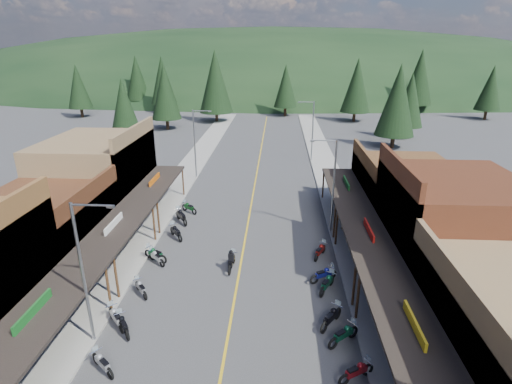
# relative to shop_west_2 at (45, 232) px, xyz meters

# --- Properties ---
(ground) EXTENTS (220.00, 220.00, 0.00)m
(ground) POSITION_rel_shop_west_2_xyz_m (13.75, -1.70, -2.53)
(ground) COLOR #38383A
(ground) RESTS_ON ground
(centerline) EXTENTS (0.15, 90.00, 0.01)m
(centerline) POSITION_rel_shop_west_2_xyz_m (13.75, 18.30, -2.53)
(centerline) COLOR gold
(centerline) RESTS_ON ground
(sidewalk_west) EXTENTS (3.40, 94.00, 0.15)m
(sidewalk_west) POSITION_rel_shop_west_2_xyz_m (5.05, 18.30, -2.46)
(sidewalk_west) COLOR gray
(sidewalk_west) RESTS_ON ground
(sidewalk_east) EXTENTS (3.40, 94.00, 0.15)m
(sidewalk_east) POSITION_rel_shop_west_2_xyz_m (22.45, 18.30, -2.46)
(sidewalk_east) COLOR gray
(sidewalk_east) RESTS_ON ground
(shop_west_2) EXTENTS (10.90, 9.00, 6.20)m
(shop_west_2) POSITION_rel_shop_west_2_xyz_m (0.00, 0.00, 0.00)
(shop_west_2) COLOR #3F2111
(shop_west_2) RESTS_ON ground
(shop_west_3) EXTENTS (10.90, 10.20, 8.20)m
(shop_west_3) POSITION_rel_shop_west_2_xyz_m (-0.03, 9.60, 0.99)
(shop_west_3) COLOR brown
(shop_west_3) RESTS_ON ground
(shop_east_2) EXTENTS (10.90, 9.00, 8.20)m
(shop_east_2) POSITION_rel_shop_west_2_xyz_m (27.54, 0.00, 0.99)
(shop_east_2) COLOR #562B19
(shop_east_2) RESTS_ON ground
(shop_east_3) EXTENTS (10.90, 10.20, 6.20)m
(shop_east_3) POSITION_rel_shop_west_2_xyz_m (27.51, 9.60, -0.00)
(shop_east_3) COLOR #4C2D16
(shop_east_3) RESTS_ON ground
(streetlight_0) EXTENTS (2.16, 0.18, 8.00)m
(streetlight_0) POSITION_rel_shop_west_2_xyz_m (6.80, -7.70, 1.93)
(streetlight_0) COLOR gray
(streetlight_0) RESTS_ON ground
(streetlight_1) EXTENTS (2.16, 0.18, 8.00)m
(streetlight_1) POSITION_rel_shop_west_2_xyz_m (6.80, 20.30, 1.93)
(streetlight_1) COLOR gray
(streetlight_1) RESTS_ON ground
(streetlight_2) EXTENTS (2.16, 0.18, 8.00)m
(streetlight_2) POSITION_rel_shop_west_2_xyz_m (20.71, 6.30, 1.93)
(streetlight_2) COLOR gray
(streetlight_2) RESTS_ON ground
(streetlight_3) EXTENTS (2.16, 0.18, 8.00)m
(streetlight_3) POSITION_rel_shop_west_2_xyz_m (20.71, 28.30, 1.93)
(streetlight_3) COLOR gray
(streetlight_3) RESTS_ON ground
(ridge_hill) EXTENTS (310.00, 140.00, 60.00)m
(ridge_hill) POSITION_rel_shop_west_2_xyz_m (13.75, 133.30, -2.53)
(ridge_hill) COLOR black
(ridge_hill) RESTS_ON ground
(pine_0) EXTENTS (5.04, 5.04, 11.00)m
(pine_0) POSITION_rel_shop_west_2_xyz_m (-26.25, 60.30, 3.95)
(pine_0) COLOR black
(pine_0) RESTS_ON ground
(pine_1) EXTENTS (5.88, 5.88, 12.50)m
(pine_1) POSITION_rel_shop_west_2_xyz_m (-10.25, 68.30, 4.70)
(pine_1) COLOR black
(pine_1) RESTS_ON ground
(pine_2) EXTENTS (6.72, 6.72, 14.00)m
(pine_2) POSITION_rel_shop_west_2_xyz_m (3.75, 56.30, 5.46)
(pine_2) COLOR black
(pine_2) RESTS_ON ground
(pine_3) EXTENTS (5.04, 5.04, 11.00)m
(pine_3) POSITION_rel_shop_west_2_xyz_m (17.75, 64.30, 3.95)
(pine_3) COLOR black
(pine_3) RESTS_ON ground
(pine_4) EXTENTS (5.88, 5.88, 12.50)m
(pine_4) POSITION_rel_shop_west_2_xyz_m (31.75, 58.30, 4.70)
(pine_4) COLOR black
(pine_4) RESTS_ON ground
(pine_5) EXTENTS (6.72, 6.72, 14.00)m
(pine_5) POSITION_rel_shop_west_2_xyz_m (47.75, 70.30, 5.46)
(pine_5) COLOR black
(pine_5) RESTS_ON ground
(pine_6) EXTENTS (5.04, 5.04, 11.00)m
(pine_6) POSITION_rel_shop_west_2_xyz_m (59.75, 62.30, 3.95)
(pine_6) COLOR black
(pine_6) RESTS_ON ground
(pine_7) EXTENTS (5.88, 5.88, 12.50)m
(pine_7) POSITION_rel_shop_west_2_xyz_m (-18.25, 74.30, 4.70)
(pine_7) COLOR black
(pine_7) RESTS_ON ground
(pine_8) EXTENTS (4.48, 4.48, 10.00)m
(pine_8) POSITION_rel_shop_west_2_xyz_m (-8.25, 38.30, 3.44)
(pine_8) COLOR black
(pine_8) RESTS_ON ground
(pine_9) EXTENTS (4.93, 4.93, 10.80)m
(pine_9) POSITION_rel_shop_west_2_xyz_m (37.75, 43.30, 3.85)
(pine_9) COLOR black
(pine_9) RESTS_ON ground
(pine_10) EXTENTS (5.38, 5.38, 11.60)m
(pine_10) POSITION_rel_shop_west_2_xyz_m (-4.25, 48.30, 4.25)
(pine_10) COLOR black
(pine_10) RESTS_ON ground
(pine_11) EXTENTS (5.82, 5.82, 12.40)m
(pine_11) POSITION_rel_shop_west_2_xyz_m (33.75, 36.30, 4.65)
(pine_11) COLOR black
(pine_11) RESTS_ON ground
(bike_west_4) EXTENTS (1.89, 1.72, 1.10)m
(bike_west_4) POSITION_rel_shop_west_2_xyz_m (8.02, -9.73, -1.98)
(bike_west_4) COLOR gray
(bike_west_4) RESTS_ON ground
(bike_west_5) EXTENTS (1.67, 1.97, 1.12)m
(bike_west_5) POSITION_rel_shop_west_2_xyz_m (8.01, -6.94, -1.97)
(bike_west_5) COLOR black
(bike_west_5) RESTS_ON ground
(bike_west_6) EXTENTS (1.94, 2.08, 1.22)m
(bike_west_6) POSITION_rel_shop_west_2_xyz_m (7.39, -6.40, -1.92)
(bike_west_6) COLOR #9FA1A5
(bike_west_6) RESTS_ON ground
(bike_west_7) EXTENTS (1.64, 1.84, 1.06)m
(bike_west_7) POSITION_rel_shop_west_2_xyz_m (7.82, -3.40, -2.00)
(bike_west_7) COLOR gray
(bike_west_7) RESTS_ON ground
(bike_west_8) EXTENTS (1.88, 1.78, 1.11)m
(bike_west_8) POSITION_rel_shop_west_2_xyz_m (7.68, 0.43, -1.98)
(bike_west_8) COLOR #9F9EA3
(bike_west_8) RESTS_ON ground
(bike_west_9) EXTENTS (2.17, 1.60, 1.19)m
(bike_west_9) POSITION_rel_shop_west_2_xyz_m (7.49, 0.83, -1.94)
(bike_west_9) COLOR #0D4222
(bike_west_9) RESTS_ON ground
(bike_west_10) EXTENTS (1.90, 2.19, 1.25)m
(bike_west_10) POSITION_rel_shop_west_2_xyz_m (8.13, 4.45, -1.91)
(bike_west_10) COLOR black
(bike_west_10) RESTS_ON ground
(bike_west_11) EXTENTS (1.96, 2.38, 1.34)m
(bike_west_11) POSITION_rel_shop_west_2_xyz_m (7.86, 7.51, -1.86)
(bike_west_11) COLOR black
(bike_west_11) RESTS_ON ground
(bike_west_12) EXTENTS (1.98, 1.76, 1.14)m
(bike_west_12) POSITION_rel_shop_west_2_xyz_m (8.05, 9.78, -1.96)
(bike_west_12) COLOR #0C3F16
(bike_west_12) RESTS_ON ground
(bike_east_4) EXTENTS (2.05, 1.56, 1.13)m
(bike_east_4) POSITION_rel_shop_west_2_xyz_m (20.15, -9.60, -1.97)
(bike_east_4) COLOR maroon
(bike_east_4) RESTS_ON ground
(bike_east_5) EXTENTS (2.11, 1.89, 1.22)m
(bike_east_5) POSITION_rel_shop_west_2_xyz_m (19.92, -7.12, -1.92)
(bike_east_5) COLOR #0C3D28
(bike_east_5) RESTS_ON ground
(bike_east_6) EXTENTS (1.86, 2.19, 1.24)m
(bike_east_6) POSITION_rel_shop_west_2_xyz_m (19.44, -5.73, -1.91)
(bike_east_6) COLOR black
(bike_east_6) RESTS_ON ground
(bike_east_7) EXTENTS (1.68, 2.25, 1.24)m
(bike_east_7) POSITION_rel_shop_west_2_xyz_m (19.59, -2.34, -1.91)
(bike_east_7) COLOR #0C4029
(bike_east_7) RESTS_ON ground
(bike_east_8) EXTENTS (2.11, 1.60, 1.17)m
(bike_east_8) POSITION_rel_shop_west_2_xyz_m (19.48, -1.23, -1.95)
(bike_east_8) COLOR navy
(bike_east_8) RESTS_ON ground
(bike_east_9) EXTENTS (1.51, 2.10, 1.15)m
(bike_east_9) POSITION_rel_shop_west_2_xyz_m (19.56, 2.02, -1.96)
(bike_east_9) COLOR maroon
(bike_east_9) RESTS_ON ground
(rider_on_bike) EXTENTS (0.86, 2.18, 1.63)m
(rider_on_bike) POSITION_rel_shop_west_2_xyz_m (13.18, -0.05, -1.88)
(rider_on_bike) COLOR black
(rider_on_bike) RESTS_ON ground
(pedestrian_east_a) EXTENTS (0.47, 0.65, 1.64)m
(pedestrian_east_a) POSITION_rel_shop_west_2_xyz_m (22.15, -3.88, -1.56)
(pedestrian_east_a) COLOR black
(pedestrian_east_a) RESTS_ON sidewalk_east
(pedestrian_east_b) EXTENTS (1.03, 0.83, 1.84)m
(pedestrian_east_b) POSITION_rel_shop_west_2_xyz_m (21.96, 6.86, -1.46)
(pedestrian_east_b) COLOR brown
(pedestrian_east_b) RESTS_ON sidewalk_east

